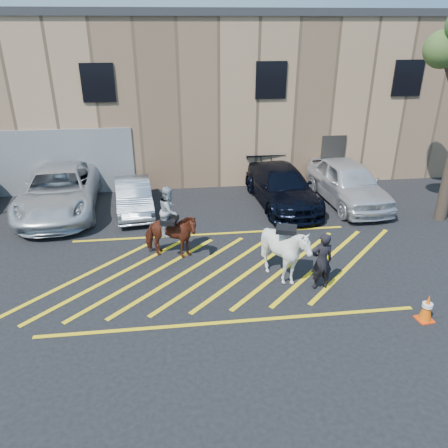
{
  "coord_description": "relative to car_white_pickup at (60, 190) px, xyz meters",
  "views": [
    {
      "loc": [
        -1.28,
        -11.53,
        6.77
      ],
      "look_at": [
        0.19,
        0.2,
        1.3
      ],
      "focal_mm": 35.0,
      "sensor_mm": 36.0,
      "label": 1
    }
  ],
  "objects": [
    {
      "name": "traffic_cone",
      "position": [
        10.46,
        -8.39,
        -0.48
      ],
      "size": [
        0.42,
        0.42,
        0.73
      ],
      "color": "#FF3D0A",
      "rests_on": "ground"
    },
    {
      "name": "handler",
      "position": [
        8.32,
        -6.63,
        -0.01
      ],
      "size": [
        0.64,
        0.45,
        1.68
      ],
      "primitive_type": "imported",
      "rotation": [
        0.0,
        0.0,
        3.22
      ],
      "color": "black",
      "rests_on": "ground"
    },
    {
      "name": "saddled_white",
      "position": [
        7.41,
        -6.14,
        0.07
      ],
      "size": [
        1.9,
        2.02,
        1.82
      ],
      "color": "white",
      "rests_on": "ground"
    },
    {
      "name": "car_white_pickup",
      "position": [
        0.0,
        0.0,
        0.0
      ],
      "size": [
        3.16,
        6.23,
        1.69
      ],
      "primitive_type": "imported",
      "rotation": [
        0.0,
        0.0,
        0.06
      ],
      "color": "silver",
      "rests_on": "ground"
    },
    {
      "name": "car_blue_suv",
      "position": [
        8.75,
        -0.41,
        -0.09
      ],
      "size": [
        2.5,
        5.34,
        1.51
      ],
      "primitive_type": "imported",
      "rotation": [
        0.0,
        0.0,
        0.08
      ],
      "color": "black",
      "rests_on": "ground"
    },
    {
      "name": "warehouse",
      "position": [
        5.64,
        6.91,
        2.81
      ],
      "size": [
        32.42,
        10.2,
        7.3
      ],
      "color": "tan",
      "rests_on": "ground"
    },
    {
      "name": "car_white_suv",
      "position": [
        11.47,
        -0.55,
        0.02
      ],
      "size": [
        2.35,
        5.17,
        1.72
      ],
      "primitive_type": "imported",
      "rotation": [
        0.0,
        0.0,
        0.06
      ],
      "color": "white",
      "rests_on": "ground"
    },
    {
      "name": "car_silver_sedan",
      "position": [
        2.85,
        -0.43,
        -0.22
      ],
      "size": [
        1.75,
        3.92,
        1.25
      ],
      "primitive_type": "imported",
      "rotation": [
        0.0,
        0.0,
        0.12
      ],
      "color": "#999FA7",
      "rests_on": "ground"
    },
    {
      "name": "hatching_zone",
      "position": [
        5.65,
        -5.38,
        -0.84
      ],
      "size": [
        12.6,
        5.12,
        0.01
      ],
      "color": "yellow",
      "rests_on": "ground"
    },
    {
      "name": "ground",
      "position": [
        5.65,
        -5.08,
        -0.84
      ],
      "size": [
        90.0,
        90.0,
        0.0
      ],
      "primitive_type": "plane",
      "color": "black",
      "rests_on": "ground"
    },
    {
      "name": "mounted_bay",
      "position": [
        4.23,
        -4.34,
        0.11
      ],
      "size": [
        1.94,
        1.29,
        2.36
      ],
      "color": "maroon",
      "rests_on": "ground"
    }
  ]
}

